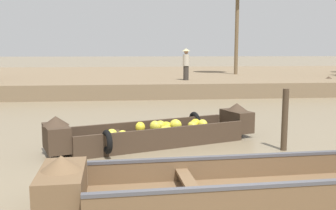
{
  "coord_description": "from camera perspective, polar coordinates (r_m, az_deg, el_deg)",
  "views": [
    {
      "loc": [
        -1.43,
        -4.6,
        2.25
      ],
      "look_at": [
        -0.26,
        6.05,
        0.71
      ],
      "focal_mm": 40.4,
      "sensor_mm": 36.0,
      "label": 1
    }
  ],
  "objects": [
    {
      "name": "mooring_post",
      "position": [
        8.96,
        17.21,
        -2.14
      ],
      "size": [
        0.14,
        0.14,
        1.41
      ],
      "primitive_type": "cylinder",
      "color": "#423323",
      "rests_on": "ground"
    },
    {
      "name": "viewer_boat",
      "position": [
        6.05,
        13.97,
        -11.42
      ],
      "size": [
        6.58,
        1.72,
        0.81
      ],
      "color": "brown",
      "rests_on": "ground"
    },
    {
      "name": "vendor_person",
      "position": [
        20.01,
        2.74,
        6.42
      ],
      "size": [
        0.44,
        0.44,
        1.66
      ],
      "color": "#332D28",
      "rests_on": "riverbank_strip"
    },
    {
      "name": "banana_boat",
      "position": [
        9.19,
        -1.64,
        -4.13
      ],
      "size": [
        5.21,
        2.67,
        0.87
      ],
      "color": "#3D2D21",
      "rests_on": "ground"
    },
    {
      "name": "riverbank_strip",
      "position": [
        27.4,
        -3.28,
        4.17
      ],
      "size": [
        160.0,
        20.0,
        0.73
      ],
      "primitive_type": "cube",
      "color": "#756047",
      "rests_on": "ground"
    },
    {
      "name": "ground_plane",
      "position": [
        14.85,
        -0.67,
        -0.58
      ],
      "size": [
        300.0,
        300.0,
        0.0
      ],
      "primitive_type": "plane",
      "color": "#7A6B51"
    }
  ]
}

